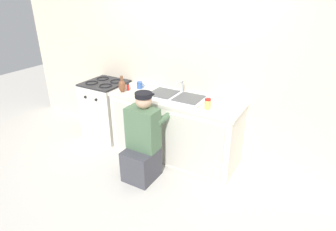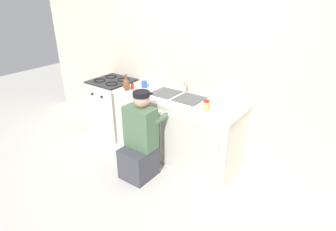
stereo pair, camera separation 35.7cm
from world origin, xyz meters
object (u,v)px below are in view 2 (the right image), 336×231
(condiment_jar, at_px, (206,105))
(stove_range, at_px, (114,107))
(sink_double_basin, at_px, (177,97))
(coffee_mug, at_px, (144,84))
(vase_decorative, at_px, (126,84))
(plumber_person, at_px, (140,143))
(spice_bottle_red, at_px, (132,85))

(condiment_jar, bearing_deg, stove_range, 175.76)
(sink_double_basin, distance_m, stove_range, 1.30)
(coffee_mug, xyz_separation_m, vase_decorative, (-0.12, -0.25, 0.04))
(coffee_mug, relative_size, vase_decorative, 0.55)
(plumber_person, distance_m, spice_bottle_red, 0.94)
(plumber_person, distance_m, coffee_mug, 0.99)
(spice_bottle_red, xyz_separation_m, coffee_mug, (0.09, 0.15, -0.00))
(spice_bottle_red, distance_m, condiment_jar, 1.22)
(coffee_mug, height_order, vase_decorative, vase_decorative)
(sink_double_basin, relative_size, plumber_person, 0.72)
(plumber_person, relative_size, coffee_mug, 8.76)
(coffee_mug, bearing_deg, plumber_person, -54.00)
(sink_double_basin, height_order, vase_decorative, vase_decorative)
(condiment_jar, height_order, vase_decorative, vase_decorative)
(stove_range, bearing_deg, coffee_mug, 7.40)
(stove_range, height_order, coffee_mug, coffee_mug)
(condiment_jar, xyz_separation_m, vase_decorative, (-1.24, -0.04, 0.03))
(stove_range, distance_m, coffee_mug, 0.77)
(sink_double_basin, distance_m, vase_decorative, 0.77)
(plumber_person, bearing_deg, condiment_jar, 39.42)
(condiment_jar, bearing_deg, coffee_mug, 169.62)
(condiment_jar, relative_size, vase_decorative, 0.56)
(coffee_mug, bearing_deg, stove_range, -172.60)
(spice_bottle_red, bearing_deg, sink_double_basin, 6.14)
(stove_range, xyz_separation_m, coffee_mug, (0.60, 0.08, 0.47))
(plumber_person, bearing_deg, stove_range, 150.56)
(plumber_person, bearing_deg, coffee_mug, 126.00)
(condiment_jar, distance_m, vase_decorative, 1.24)
(sink_double_basin, xyz_separation_m, stove_range, (-1.22, -0.00, -0.45))
(stove_range, bearing_deg, vase_decorative, -19.25)
(stove_range, xyz_separation_m, spice_bottle_red, (0.51, -0.08, 0.48))
(sink_double_basin, xyz_separation_m, spice_bottle_red, (-0.72, -0.08, 0.03))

